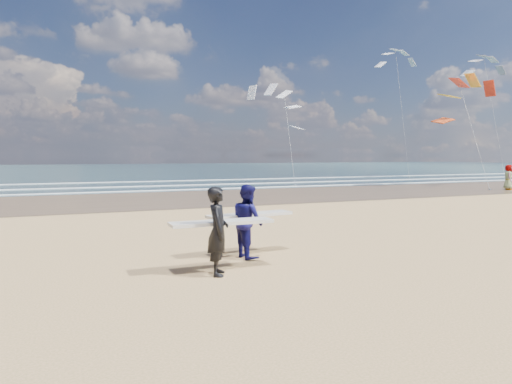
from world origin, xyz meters
name	(u,v)px	position (x,y,z in m)	size (l,w,h in m)	color
wet_sand_strip	(410,189)	(20.00, 18.00, 0.01)	(220.00, 12.00, 0.01)	brown
ocean	(202,169)	(20.00, 72.00, 0.01)	(220.00, 100.00, 0.02)	#1A313A
foam_breakers	(334,181)	(20.00, 28.10, 0.05)	(220.00, 11.70, 0.05)	white
surfer_near	(218,230)	(-0.41, 0.66, 0.92)	(2.20, 0.99, 1.80)	black
surfer_far	(248,220)	(0.73, 1.89, 0.88)	(2.25, 1.21, 1.75)	#0E0D49
beachgoer_0	(508,177)	(25.65, 14.54, 0.89)	(0.87, 0.56, 1.77)	#51423B
kite_0	(468,115)	(24.89, 17.50, 5.43)	(6.55, 4.82, 9.32)	slate
kite_1	(288,124)	(14.42, 26.76, 5.08)	(6.12, 4.77, 8.95)	slate
kite_2	(492,104)	(37.86, 26.32, 7.71)	(5.84, 4.74, 14.08)	slate
kite_5	(401,102)	(32.67, 34.10, 8.50)	(5.55, 4.71, 15.86)	slate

